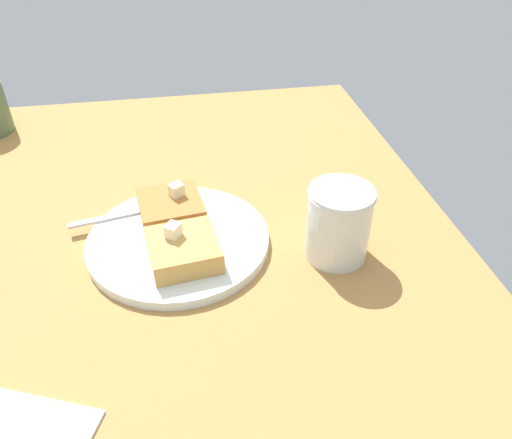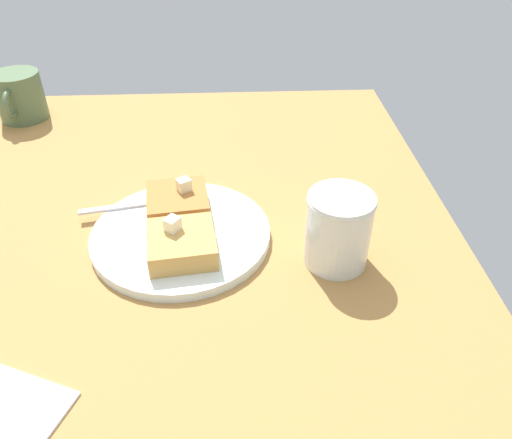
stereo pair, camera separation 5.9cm
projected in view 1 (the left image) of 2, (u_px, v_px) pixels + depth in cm
name	position (u px, v px, depth cm)	size (l,w,h in cm)	color
table_surface	(98.00, 258.00, 61.72)	(91.60, 91.60, 2.29)	#A7783F
plate	(179.00, 240.00, 61.52)	(22.34, 22.34, 1.25)	white
toast_slice_left	(171.00, 208.00, 63.66)	(7.86, 7.75, 2.72)	#B06F35
toast_slice_middle	(184.00, 250.00, 57.12)	(7.86, 7.75, 2.72)	tan
butter_pat_primary	(176.00, 190.00, 63.11)	(1.65, 1.48, 1.65)	#F2E7B1
butter_pat_secondary	(173.00, 231.00, 56.46)	(1.65, 1.48, 1.65)	#F2E9C6
fork	(139.00, 211.00, 65.20)	(4.49, 15.98, 0.36)	silver
syrup_jar	(338.00, 226.00, 58.20)	(7.74, 7.74, 9.08)	#5B240F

